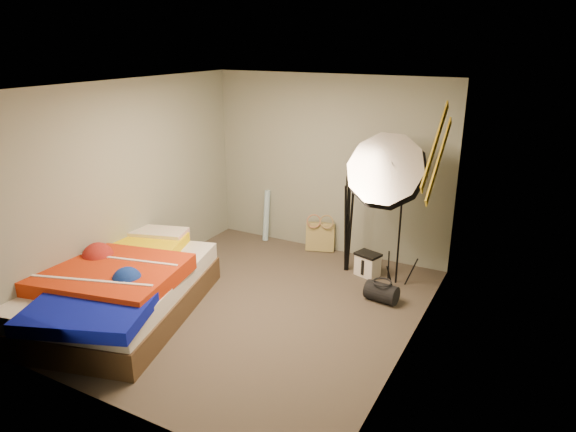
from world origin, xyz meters
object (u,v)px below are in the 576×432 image
Objects in this scene: tote_bag at (320,237)px; bed at (118,287)px; photo_umbrella at (387,173)px; camera_tripod at (348,217)px; camera_case at (368,265)px; duffel_bag at (382,292)px; wrapping_roll at (266,216)px.

bed reaches higher than tote_bag.
bed is 3.34m from photo_umbrella.
camera_case is at bearing -4.25° from camera_tripod.
bed is (-2.50, -1.66, 0.21)m from duffel_bag.
wrapping_roll is 2.75m from bed.
duffel_bag is (1.29, -1.07, -0.09)m from tote_bag.
camera_tripod is (1.82, 2.27, 0.42)m from bed.
wrapping_roll is 0.38× the size of photo_umbrella.
photo_umbrella reaches higher than wrapping_roll.
tote_bag reaches higher than camera_case.
photo_umbrella reaches higher than tote_bag.
tote_bag is 0.93m from camera_tripod.
wrapping_roll reaches higher than duffel_bag.
camera_tripod is (-0.30, 0.02, 0.60)m from camera_case.
photo_umbrella is 1.55× the size of camera_tripod.
duffel_bag is at bearing -41.62° from camera_tripod.
tote_bag is at bearing 168.90° from camera_case.
bed is (-2.12, -2.24, 0.19)m from camera_case.
camera_case is 3.09m from bed.
tote_bag is at bearing 147.24° from duffel_bag.
photo_umbrella reaches higher than bed.
camera_tripod reaches higher than tote_bag.
tote_bag is 1.79m from photo_umbrella.
wrapping_roll is at bearing -177.80° from camera_case.
duffel_bag is 1.41m from photo_umbrella.
bed is 2.93m from camera_tripod.
tote_bag reaches higher than duffel_bag.
camera_case is 0.11× the size of bed.
wrapping_roll is at bearing 162.87° from camera_tripod.
camera_tripod is (0.60, -0.46, 0.54)m from tote_bag.
tote_bag is at bearing 142.23° from camera_tripod.
photo_umbrella is at bearing -15.60° from camera_case.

